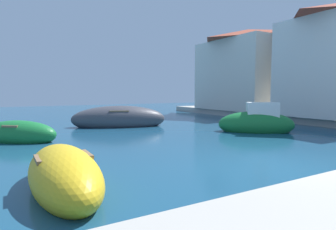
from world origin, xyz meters
TOP-DOWN VIEW (x-y plane):
  - ground at (0.00, 0.00)m, footprint 80.00×80.00m
  - moored_boat_0 at (4.90, 5.49)m, footprint 4.12×3.78m
  - moored_boat_1 at (-6.45, 8.56)m, footprint 3.62×3.22m
  - moored_boat_2 at (-5.88, 1.03)m, footprint 1.44×3.81m
  - moored_boat_3 at (-0.72, 11.46)m, footprint 6.06×3.63m
  - waterfront_building_annex at (13.00, 14.24)m, footprint 6.74×8.39m

SIDE VIEW (x-z plane):
  - ground at x=0.00m, z-range 0.00..0.00m
  - moored_boat_1 at x=-6.45m, z-range -0.27..0.94m
  - moored_boat_2 at x=-5.88m, z-range -0.28..0.99m
  - moored_boat_3 at x=-0.72m, z-range -0.37..1.30m
  - moored_boat_0 at x=4.90m, z-range -0.47..1.45m
  - waterfront_building_annex at x=13.00m, z-range 0.56..7.96m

